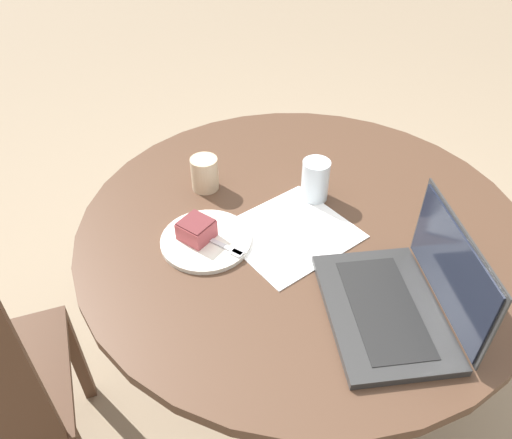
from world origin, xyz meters
name	(u,v)px	position (x,y,z in m)	size (l,w,h in m)	color
ground_plane	(290,381)	(0.00, 0.00, 0.00)	(12.00, 12.00, 0.00)	gray
dining_table	(301,255)	(0.00, 0.00, 0.63)	(1.16, 1.16, 0.75)	#4C3323
paper_document	(290,233)	(-0.06, 0.00, 0.75)	(0.35, 0.32, 0.00)	white
plate	(206,240)	(-0.22, 0.14, 0.76)	(0.22, 0.22, 0.01)	silver
cake_slice	(196,230)	(-0.23, 0.16, 0.79)	(0.08, 0.08, 0.05)	#B74C51
fork	(219,244)	(-0.21, 0.10, 0.77)	(0.04, 0.17, 0.00)	silver
coffee_glass	(205,174)	(-0.05, 0.30, 0.80)	(0.07, 0.07, 0.09)	#C6AD89
water_glass	(315,180)	(0.10, 0.04, 0.81)	(0.07, 0.07, 0.11)	silver
laptop	(400,300)	(-0.11, -0.32, 0.79)	(0.41, 0.41, 0.22)	#2D2D2D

